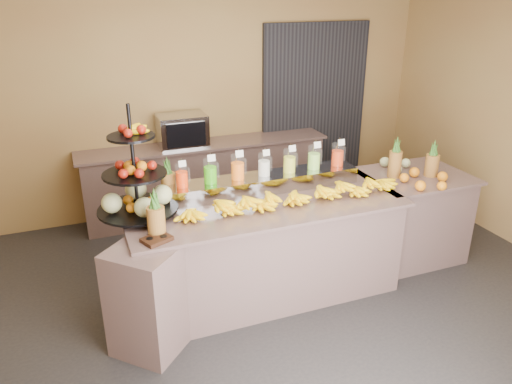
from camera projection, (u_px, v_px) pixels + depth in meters
ground at (277, 308)px, 4.55m from camera, size 6.00×6.00×0.00m
room_envelope at (265, 86)px, 4.57m from camera, size 6.04×5.02×2.82m
buffet_counter at (255, 253)px, 4.56m from camera, size 2.75×1.25×0.93m
right_counter at (409, 216)px, 5.28m from camera, size 1.08×0.88×0.93m
back_ledge at (207, 178)px, 6.31m from camera, size 3.10×0.55×0.93m
pitcher_tray at (264, 183)px, 4.70m from camera, size 1.85×0.30×0.15m
juice_pitcher_orange_a at (182, 177)px, 4.37m from camera, size 0.11×0.11×0.27m
juice_pitcher_green at (210, 172)px, 4.46m from camera, size 0.12×0.12×0.29m
juice_pitcher_orange_b at (238, 168)px, 4.54m from camera, size 0.12×0.13×0.30m
juice_pitcher_milk at (264, 166)px, 4.63m from camera, size 0.11×0.12×0.28m
juice_pitcher_lemon at (289, 162)px, 4.72m from camera, size 0.12×0.12×0.29m
juice_pitcher_lime at (314, 159)px, 4.81m from camera, size 0.12×0.13×0.30m
juice_pitcher_orange_c at (338, 156)px, 4.89m from camera, size 0.12×0.12×0.29m
banana_heap at (295, 193)px, 4.44m from camera, size 2.10×0.19×0.17m
fruit_stand at (142, 188)px, 4.14m from camera, size 0.73×0.73×0.95m
condiment_caddy at (157, 239)px, 3.78m from camera, size 0.26×0.23×0.03m
pineapple_left_a at (156, 218)px, 3.82m from camera, size 0.14×0.14×0.40m
pineapple_left_b at (168, 183)px, 4.50m from camera, size 0.13×0.13×0.40m
right_fruit_pile at (418, 172)px, 4.93m from camera, size 0.51×0.49×0.27m
oven_warmer at (182, 130)px, 5.96m from camera, size 0.57×0.40×0.38m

